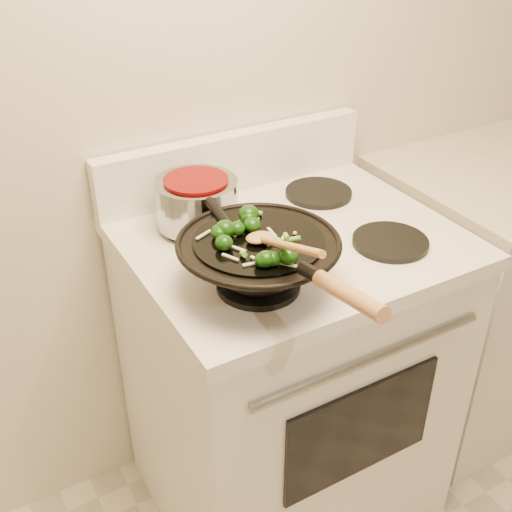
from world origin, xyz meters
TOP-DOWN VIEW (x-y plane):
  - stove at (-0.06, 1.17)m, footprint 0.78×0.67m
  - counter_unit at (0.83, 1.20)m, footprint 0.87×0.62m
  - wok at (-0.24, 1.02)m, footprint 0.34×0.57m
  - stirfry at (-0.26, 1.02)m, footprint 0.19×0.23m
  - wooden_spoon at (-0.24, 0.94)m, footprint 0.06×0.27m
  - saucepan at (-0.24, 1.32)m, footprint 0.20×0.32m

SIDE VIEW (x-z plane):
  - counter_unit at x=0.83m, z-range 0.00..0.91m
  - stove at x=-0.06m, z-range -0.07..1.01m
  - wok at x=-0.24m, z-range 0.90..1.08m
  - saucepan at x=-0.24m, z-range 0.93..1.05m
  - stirfry at x=-0.26m, z-range 1.03..1.07m
  - wooden_spoon at x=-0.24m, z-range 1.02..1.13m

